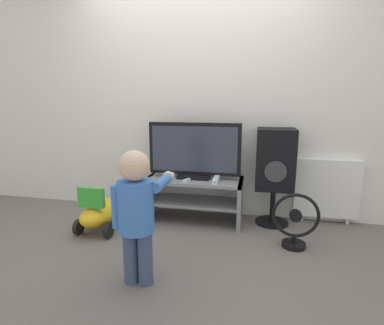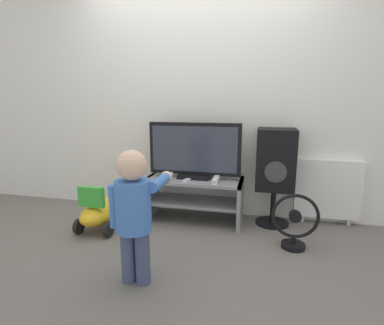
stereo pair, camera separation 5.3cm
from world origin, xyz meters
The scene contains 12 objects.
ground_plane centered at (0.00, 0.00, 0.00)m, with size 16.00×16.00×0.00m, color slate.
wall_back centered at (0.00, 0.53, 1.30)m, with size 10.00×0.06×2.60m.
tv_stand centered at (0.00, 0.22, 0.30)m, with size 0.99×0.45×0.45m.
television centered at (0.00, 0.24, 0.73)m, with size 0.94×0.20×0.57m.
game_console centered at (0.24, 0.12, 0.48)m, with size 0.05×0.19×0.05m.
remote_primary centered at (-0.24, 0.07, 0.46)m, with size 0.06×0.13×0.03m.
remote_secondary centered at (-0.04, 0.13, 0.46)m, with size 0.08×0.13×0.03m.
child centered at (-0.14, -0.94, 0.55)m, with size 0.35×0.52×0.93m.
speaker_tower centered at (0.80, 0.31, 0.65)m, with size 0.37×0.35×0.97m.
floor_fan centered at (0.97, -0.18, 0.22)m, with size 0.39×0.20×0.48m.
ride_on_toy centered at (-0.83, -0.19, 0.18)m, with size 0.35×0.61×0.47m.
radiator centered at (1.33, 0.46, 0.36)m, with size 0.63×0.08×0.66m.
Camera 2 is at (0.67, -2.68, 1.24)m, focal length 28.00 mm.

